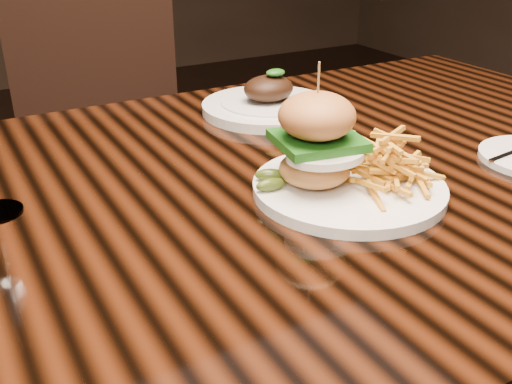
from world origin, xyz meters
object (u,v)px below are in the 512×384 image
dining_table (246,229)px  chair_far (107,130)px  burger_plate (348,161)px  far_dish (268,104)px

dining_table → chair_far: chair_far is taller
burger_plate → far_dish: burger_plate is taller
far_dish → chair_far: size_ratio=0.26×
dining_table → far_dish: (0.19, 0.25, 0.09)m
dining_table → burger_plate: bearing=-44.8°
dining_table → chair_far: 0.90m
dining_table → chair_far: (0.05, 0.89, -0.13)m
burger_plate → chair_far: bearing=114.5°
dining_table → far_dish: bearing=53.6°
chair_far → dining_table: bearing=-85.9°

